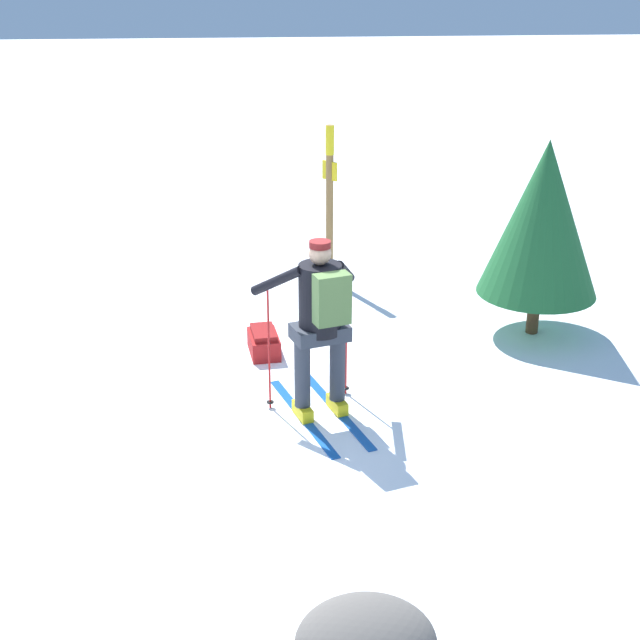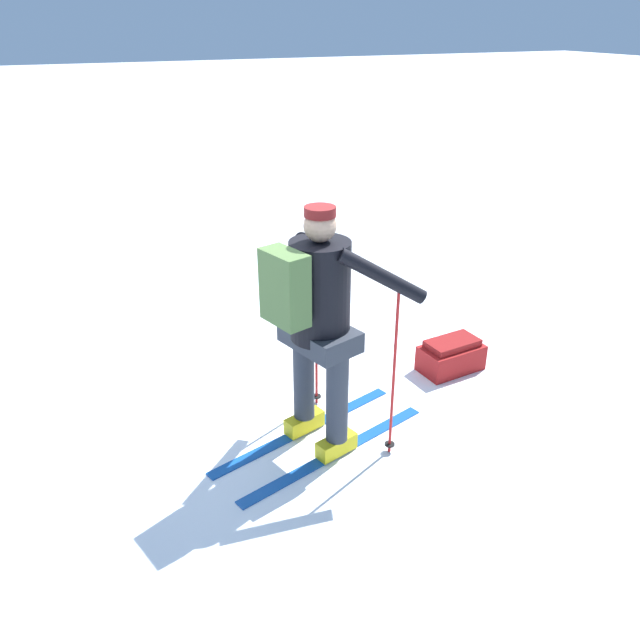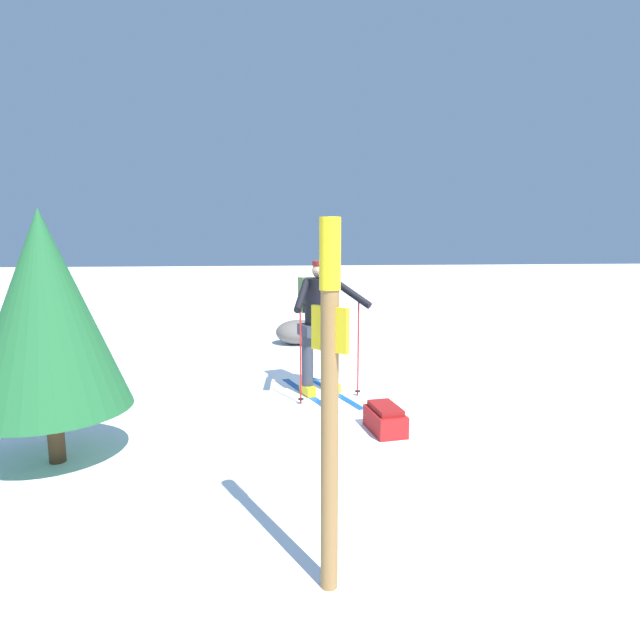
{
  "view_description": "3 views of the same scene",
  "coord_description": "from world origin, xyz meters",
  "views": [
    {
      "loc": [
        0.01,
        -7.37,
        4.08
      ],
      "look_at": [
        0.69,
        0.09,
        0.97
      ],
      "focal_mm": 50.0,
      "sensor_mm": 36.0,
      "label": 1
    },
    {
      "loc": [
        4.01,
        -1.34,
        2.75
      ],
      "look_at": [
        0.69,
        0.09,
        0.97
      ],
      "focal_mm": 35.0,
      "sensor_mm": 36.0,
      "label": 2
    },
    {
      "loc": [
        1.55,
        6.34,
        1.93
      ],
      "look_at": [
        0.69,
        0.09,
        0.97
      ],
      "focal_mm": 28.0,
      "sensor_mm": 36.0,
      "label": 3
    }
  ],
  "objects": [
    {
      "name": "ground_plane",
      "position": [
        0.0,
        0.0,
        0.0
      ],
      "size": [
        80.0,
        80.0,
        0.0
      ],
      "primitive_type": "plane",
      "color": "white"
    },
    {
      "name": "trail_marker",
      "position": [
        1.15,
        3.79,
        1.21
      ],
      "size": [
        0.18,
        0.2,
        2.07
      ],
      "color": "olive",
      "rests_on": "ground_plane"
    },
    {
      "name": "pine_tree",
      "position": [
        3.3,
        1.83,
        1.36
      ],
      "size": [
        1.34,
        1.34,
        2.23
      ],
      "color": "#4C331E",
      "rests_on": "ground_plane"
    },
    {
      "name": "skier",
      "position": [
        0.69,
        0.07,
        1.02
      ],
      "size": [
        1.08,
        1.68,
        1.72
      ],
      "color": "#144C9E",
      "rests_on": "ground_plane"
    },
    {
      "name": "rock_boulder",
      "position": [
        0.66,
        -3.21,
        0.24
      ],
      "size": [
        0.86,
        0.73,
        0.48
      ],
      "primitive_type": "ellipsoid",
      "color": "#5B5651",
      "rests_on": "ground_plane"
    },
    {
      "name": "dropped_backpack",
      "position": [
        0.2,
        1.52,
        0.13
      ],
      "size": [
        0.36,
        0.56,
        0.28
      ],
      "color": "maroon",
      "rests_on": "ground_plane"
    }
  ]
}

